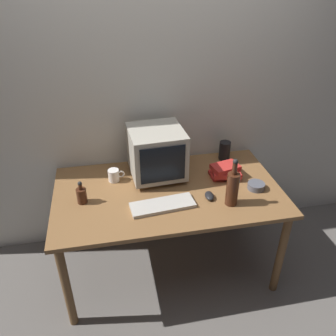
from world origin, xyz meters
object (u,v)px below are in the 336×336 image
object	(u,v)px
cd_spindle	(256,186)
metal_canister	(225,151)
bottle_short	(82,195)
mug	(114,175)
crt_monitor	(157,153)
computer_mouse	(209,196)
keyboard	(163,205)
book_stack	(226,171)
bottle_tall	(232,188)

from	to	relation	value
cd_spindle	metal_canister	distance (m)	0.46
bottle_short	mug	xyz separation A→B (m)	(0.23, 0.22, -0.01)
crt_monitor	computer_mouse	world-z (taller)	crt_monitor
computer_mouse	crt_monitor	bearing A→B (deg)	134.76
computer_mouse	mug	world-z (taller)	mug
cd_spindle	metal_canister	xyz separation A→B (m)	(-0.08, 0.45, 0.05)
bottle_short	cd_spindle	xyz separation A→B (m)	(1.20, -0.07, -0.04)
cd_spindle	computer_mouse	bearing A→B (deg)	-172.94
crt_monitor	bottle_short	size ratio (longest dim) A/B	2.48
keyboard	book_stack	distance (m)	0.59
bottle_short	cd_spindle	size ratio (longest dim) A/B	1.37
keyboard	computer_mouse	xyz separation A→B (m)	(0.33, 0.03, 0.01)
keyboard	computer_mouse	bearing A→B (deg)	0.09
bottle_short	mug	distance (m)	0.32
crt_monitor	book_stack	bearing A→B (deg)	-13.41
keyboard	computer_mouse	distance (m)	0.33
bottle_tall	cd_spindle	bearing A→B (deg)	29.02
crt_monitor	metal_canister	bearing A→B (deg)	13.50
bottle_tall	bottle_short	bearing A→B (deg)	168.12
bottle_tall	book_stack	distance (m)	0.34
computer_mouse	metal_canister	bearing A→B (deg)	65.39
bottle_short	metal_canister	bearing A→B (deg)	18.55
mug	cd_spindle	xyz separation A→B (m)	(0.97, -0.30, -0.02)
bottle_short	cd_spindle	world-z (taller)	bottle_short
bottle_tall	bottle_short	xyz separation A→B (m)	(-0.97, 0.20, -0.07)
book_stack	cd_spindle	xyz separation A→B (m)	(0.16, -0.19, -0.03)
bottle_tall	cd_spindle	distance (m)	0.29
cd_spindle	metal_canister	size ratio (longest dim) A/B	0.80
cd_spindle	mug	bearing A→B (deg)	163.08
mug	metal_canister	xyz separation A→B (m)	(0.89, 0.15, 0.03)
metal_canister	keyboard	bearing A→B (deg)	-138.92
bottle_short	metal_canister	xyz separation A→B (m)	(1.12, 0.37, 0.01)
keyboard	bottle_tall	xyz separation A→B (m)	(0.45, -0.05, 0.12)
mug	cd_spindle	size ratio (longest dim) A/B	1.00
bottle_short	metal_canister	size ratio (longest dim) A/B	1.10
bottle_tall	mug	xyz separation A→B (m)	(-0.74, 0.43, -0.08)
book_stack	metal_canister	bearing A→B (deg)	72.90
computer_mouse	book_stack	distance (m)	0.31
keyboard	bottle_tall	bearing A→B (deg)	-12.30
bottle_tall	keyboard	bearing A→B (deg)	173.24
metal_canister	bottle_short	bearing A→B (deg)	-161.45
mug	bottle_tall	bearing A→B (deg)	-29.93
crt_monitor	computer_mouse	bearing A→B (deg)	-49.68
book_stack	mug	world-z (taller)	book_stack
computer_mouse	book_stack	xyz separation A→B (m)	(0.19, 0.24, 0.03)
keyboard	bottle_short	world-z (taller)	bottle_short
crt_monitor	bottle_tall	size ratio (longest dim) A/B	1.21
crt_monitor	computer_mouse	distance (m)	0.50
bottle_tall	computer_mouse	bearing A→B (deg)	144.83
computer_mouse	bottle_tall	xyz separation A→B (m)	(0.12, -0.09, 0.11)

